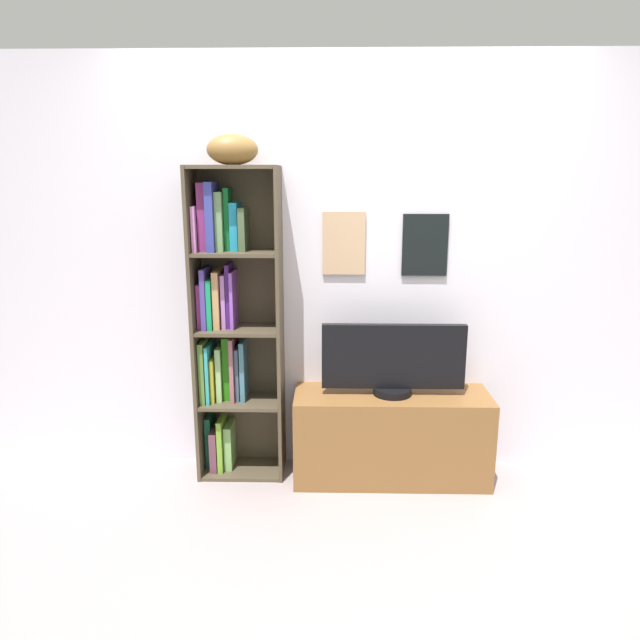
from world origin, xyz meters
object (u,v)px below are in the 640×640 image
(tv_stand, at_px, (391,436))
(television, at_px, (393,360))
(football, at_px, (232,150))
(bookshelf, at_px, (229,325))

(tv_stand, xyz_separation_m, television, (0.00, 0.00, 0.46))
(football, height_order, television, football)
(bookshelf, xyz_separation_m, tv_stand, (0.94, -0.09, -0.64))
(football, bearing_deg, tv_stand, -3.56)
(tv_stand, relative_size, television, 1.39)
(football, distance_m, television, 1.45)
(football, relative_size, television, 0.34)
(television, bearing_deg, bookshelf, 174.75)
(tv_stand, bearing_deg, football, 176.44)
(bookshelf, bearing_deg, television, -5.25)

